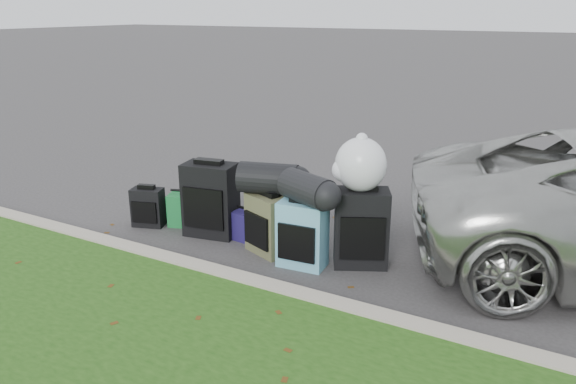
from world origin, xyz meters
The scene contains 12 objects.
ground centered at (0.00, 0.00, 0.00)m, with size 120.00×120.00×0.00m, color #383535.
curb centered at (0.00, -1.00, 0.07)m, with size 120.00×0.18×0.15m, color #9E937F.
suitcase_small_black centered at (-1.71, -0.21, 0.22)m, with size 0.36×0.20×0.44m, color black.
suitcase_large_black_left centered at (-0.92, -0.07, 0.40)m, with size 0.56×0.34×0.81m, color black.
suitcase_olive centered at (-0.12, -0.17, 0.31)m, with size 0.45×0.28×0.62m, color #404128.
suitcase_teal centered at (0.33, -0.28, 0.33)m, with size 0.46×0.27×0.65m, color teal.
suitcase_large_black_right centered at (0.81, 0.02, 0.38)m, with size 0.51×0.31×0.77m, color black.
tote_green centered at (-1.37, 0.01, 0.19)m, with size 0.33×0.26×0.38m, color #1A7735.
tote_navy centered at (-0.49, 0.00, 0.16)m, with size 0.29×0.23×0.32m, color #1D164D.
duffel_left centered at (-0.15, -0.11, 0.77)m, with size 0.32×0.32×0.59m, color black.
duffel_right centered at (0.38, -0.29, 0.80)m, with size 0.30×0.30×0.53m, color black.
trash_bag centered at (0.78, 0.03, 1.01)m, with size 0.49×0.49×0.49m, color white.
Camera 1 is at (2.67, -4.69, 2.40)m, focal length 35.00 mm.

